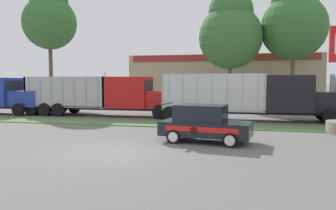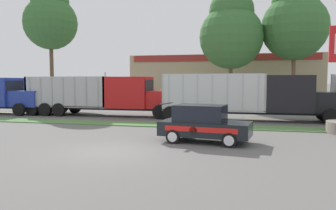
% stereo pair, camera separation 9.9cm
% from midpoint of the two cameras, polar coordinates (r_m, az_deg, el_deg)
% --- Properties ---
extents(ground_plane, '(600.00, 600.00, 0.00)m').
position_cam_midpoint_polar(ground_plane, '(13.42, -9.60, -7.98)').
color(ground_plane, slate).
extents(grass_verge, '(120.00, 1.98, 0.06)m').
position_cam_midpoint_polar(grass_verge, '(20.88, -1.09, -3.46)').
color(grass_verge, '#517F42').
rests_on(grass_verge, ground_plane).
extents(centre_line_2, '(2.40, 0.14, 0.01)m').
position_cam_midpoint_polar(centre_line_2, '(32.34, -25.68, -1.19)').
color(centre_line_2, yellow).
rests_on(centre_line_2, ground_plane).
extents(centre_line_3, '(2.40, 0.14, 0.01)m').
position_cam_midpoint_polar(centre_line_3, '(29.26, -17.41, -1.49)').
color(centre_line_3, yellow).
rests_on(centre_line_3, ground_plane).
extents(centre_line_4, '(2.40, 0.14, 0.01)m').
position_cam_midpoint_polar(centre_line_4, '(26.92, -7.46, -1.82)').
color(centre_line_4, yellow).
rests_on(centre_line_4, ground_plane).
extents(centre_line_5, '(2.40, 0.14, 0.01)m').
position_cam_midpoint_polar(centre_line_5, '(25.53, 3.96, -2.12)').
color(centre_line_5, yellow).
rests_on(centre_line_5, ground_plane).
extents(centre_line_6, '(2.40, 0.14, 0.01)m').
position_cam_midpoint_polar(centre_line_6, '(25.24, 16.16, -2.35)').
color(centre_line_6, yellow).
rests_on(centre_line_6, ground_plane).
extents(dump_truck_lead, '(12.27, 2.61, 3.32)m').
position_cam_midpoint_polar(dump_truck_lead, '(23.95, 16.89, 1.20)').
color(dump_truck_lead, black).
rests_on(dump_truck_lead, ground_plane).
extents(dump_truck_mid, '(12.59, 2.84, 3.48)m').
position_cam_midpoint_polar(dump_truck_mid, '(26.53, -8.91, 1.53)').
color(dump_truck_mid, black).
rests_on(dump_truck_mid, ground_plane).
extents(rally_car, '(4.30, 2.35, 1.76)m').
position_cam_midpoint_polar(rally_car, '(15.18, 6.39, -3.19)').
color(rally_car, black).
rests_on(rally_car, ground_plane).
extents(store_building_backdrop, '(24.24, 12.10, 6.15)m').
position_cam_midpoint_polar(store_building_backdrop, '(47.41, 9.93, 4.48)').
color(store_building_backdrop, tan).
rests_on(store_building_backdrop, ground_plane).
extents(tree_behind_left, '(5.78, 5.78, 13.48)m').
position_cam_midpoint_polar(tree_behind_left, '(39.13, -19.73, 14.11)').
color(tree_behind_left, brown).
rests_on(tree_behind_left, ground_plane).
extents(tree_behind_centre, '(6.68, 6.68, 12.41)m').
position_cam_midpoint_polar(tree_behind_centre, '(35.82, 11.03, 12.57)').
color(tree_behind_centre, brown).
rests_on(tree_behind_centre, ground_plane).
extents(tree_behind_right, '(6.75, 6.75, 13.41)m').
position_cam_midpoint_polar(tree_behind_right, '(37.27, 21.28, 13.52)').
color(tree_behind_right, brown).
rests_on(tree_behind_right, ground_plane).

